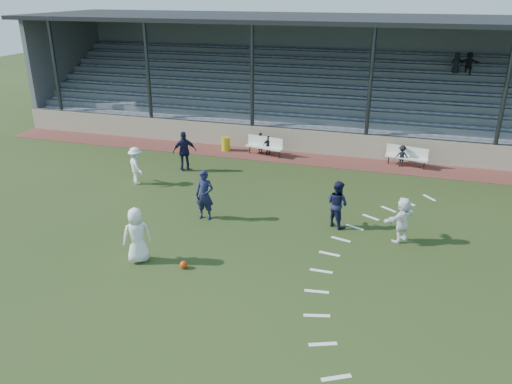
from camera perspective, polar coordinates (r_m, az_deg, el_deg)
ground at (r=16.17m, az=-2.60°, el=-7.50°), size 90.00×90.00×0.00m
cinder_track at (r=25.47m, az=5.26°, el=3.85°), size 34.00×2.00×0.02m
retaining_wall at (r=26.28m, az=5.79°, el=5.76°), size 34.00×0.18×1.20m
bench_left at (r=25.72m, az=1.02°, el=5.47°), size 2.04×0.85×0.95m
bench_right at (r=25.17m, az=16.86°, el=4.11°), size 2.04×0.87×0.95m
trash_bin at (r=26.57m, az=-3.47°, el=5.52°), size 0.45×0.45×0.72m
football at (r=15.69m, az=-8.28°, el=-8.23°), size 0.24×0.24×0.24m
player_white_lead at (r=16.00m, az=-13.46°, el=-4.82°), size 1.05×0.99×1.80m
player_navy_lead at (r=18.49m, az=-5.89°, el=-0.36°), size 0.70×0.47×1.89m
player_navy_mid at (r=18.08m, az=9.28°, el=-1.35°), size 1.06×1.01×1.73m
player_white_wing at (r=22.45m, az=-13.54°, el=2.95°), size 1.22×1.15×1.65m
player_navy_wing at (r=23.66m, az=-8.17°, el=4.63°), size 1.17×1.00×1.88m
player_white_back at (r=17.54m, az=16.39°, el=-3.04°), size 1.27×1.46×1.59m
sub_left_near at (r=26.02m, az=0.53°, el=5.65°), size 0.47×0.41×1.10m
sub_left_far at (r=25.78m, az=1.45°, el=5.35°), size 0.63×0.44×0.99m
sub_right at (r=25.04m, az=16.33°, el=3.99°), size 0.71×0.45×1.05m
grandstand at (r=30.41m, az=7.73°, el=11.05°), size 34.60×9.00×6.61m
penalty_arc at (r=15.46m, az=12.17°, el=-9.53°), size 3.89×14.63×0.01m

